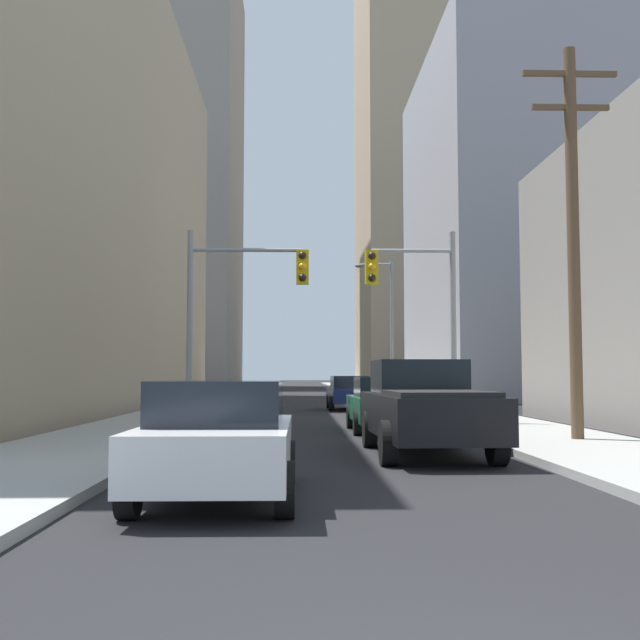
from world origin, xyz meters
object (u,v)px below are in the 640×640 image
pickup_truck_black (425,408)px  traffic_signal_near_left (242,294)px  sedan_green (385,404)px  traffic_signal_near_right (416,296)px  sedan_white (219,439)px  sedan_navy (349,393)px

pickup_truck_black → traffic_signal_near_left: 9.70m
sedan_green → traffic_signal_near_right: bearing=58.2°
sedan_white → traffic_signal_near_right: bearing=71.1°
sedan_green → traffic_signal_near_right: size_ratio=0.71×
pickup_truck_black → traffic_signal_near_left: (-4.25, 8.15, 3.11)m
pickup_truck_black → traffic_signal_near_right: (1.09, 8.15, 3.06)m
sedan_green → pickup_truck_black: bearing=-89.1°
sedan_white → sedan_green: bearing=73.5°
sedan_navy → traffic_signal_near_left: traffic_signal_near_left is taller
sedan_green → traffic_signal_near_left: size_ratio=0.71×
pickup_truck_black → traffic_signal_near_left: traffic_signal_near_left is taller
sedan_white → sedan_green: (3.45, 11.67, 0.00)m
traffic_signal_near_left → sedan_green: bearing=-24.9°
sedan_white → sedan_green: same height
pickup_truck_black → sedan_white: size_ratio=1.30×
pickup_truck_black → traffic_signal_near_left: size_ratio=0.91×
sedan_navy → traffic_signal_near_right: traffic_signal_near_right is taller
sedan_white → sedan_navy: 25.25m
pickup_truck_black → sedan_white: 6.50m
sedan_navy → traffic_signal_near_right: (1.28, -11.44, 3.22)m
pickup_truck_black → sedan_navy: (-0.19, 19.58, -0.16)m
sedan_white → pickup_truck_black: bearing=56.9°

